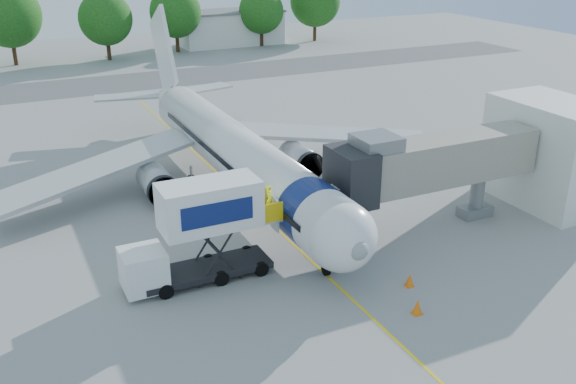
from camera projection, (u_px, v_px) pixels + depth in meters
name	position (u px, v px, depth m)	size (l,w,h in m)	color
ground	(257.00, 211.00, 42.84)	(160.00, 160.00, 0.00)	#989896
guidance_line	(257.00, 210.00, 42.84)	(0.15, 70.00, 0.01)	yellow
taxiway_strip	(121.00, 83.00, 77.77)	(120.00, 10.00, 0.01)	#59595B
aircraft	(233.00, 151.00, 45.14)	(34.17, 37.73, 11.35)	white
jet_bridge	(424.00, 164.00, 38.57)	(13.90, 3.20, 6.60)	#9C9486
terminal_stub	(550.00, 153.00, 43.11)	(5.00, 8.00, 7.00)	silver
catering_hiloader	(199.00, 233.00, 33.44)	(8.50, 2.44, 5.50)	black
ground_tug	(392.00, 318.00, 29.76)	(3.97, 2.88, 1.43)	white
safety_cone_a	(410.00, 280.00, 33.72)	(0.47, 0.47, 0.75)	orange
safety_cone_b	(417.00, 307.00, 31.29)	(0.50, 0.50, 0.80)	orange
outbuilding_right	(230.00, 27.00, 102.23)	(16.40, 7.40, 5.30)	silver
tree_c	(8.00, 15.00, 85.29)	(8.57, 8.57, 10.93)	#382314
tree_d	(105.00, 19.00, 89.03)	(7.40, 7.40, 9.44)	#382314
tree_e	(175.00, 12.00, 94.83)	(7.56, 7.56, 9.64)	#382314
tree_f	(261.00, 11.00, 99.79)	(6.98, 6.98, 8.90)	#382314
tree_g	(315.00, 1.00, 104.13)	(8.15, 8.15, 10.39)	#382314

